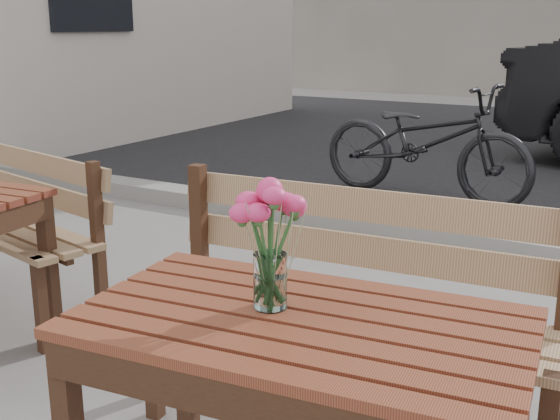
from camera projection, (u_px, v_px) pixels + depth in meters
The scene contains 5 objects.
main_table at pixel (300, 359), 1.76m from camera, with size 1.17×0.76×0.69m.
main_bench at pixel (354, 282), 2.36m from camera, with size 1.47×0.53×0.90m.
main_vase at pixel (270, 228), 1.74m from camera, with size 0.18×0.18×0.34m.
second_bench at pixel (16, 208), 3.49m from camera, with size 1.37×0.67×0.82m.
bicycle at pixel (425, 141), 5.62m from camera, with size 0.63×1.79×0.94m, color black.
Camera 1 is at (0.67, -1.31, 1.39)m, focal length 45.00 mm.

